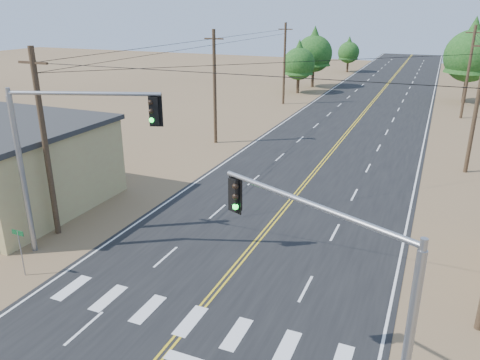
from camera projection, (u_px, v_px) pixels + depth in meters
The scene contains 14 objects.
road at pixel (322, 162), 37.56m from camera, with size 15.00×200.00×0.02m, color black.
utility_pole_left_near at pixel (45, 144), 24.10m from camera, with size 1.80×0.30×10.00m.
utility_pole_left_mid at pixel (215, 87), 41.36m from camera, with size 1.80×0.30×10.00m.
utility_pole_left_far at pixel (284, 63), 58.63m from camera, with size 1.80×0.30×10.00m.
utility_pole_right_mid at pixel (477, 105), 33.66m from camera, with size 1.80×0.30×10.00m.
utility_pole_right_far at pixel (468, 72), 50.92m from camera, with size 1.80×0.30×10.00m.
signal_mast_left at pixel (60, 145), 21.94m from camera, with size 6.81×2.59×8.31m.
signal_mast_right at pixel (343, 290), 12.11m from camera, with size 5.97×2.88×7.07m.
street_sign at pixel (20, 246), 21.24m from camera, with size 0.69×0.06×2.32m.
tree_left_near at pixel (299, 60), 66.50m from camera, with size 4.53×4.53×7.55m.
tree_left_mid at pixel (314, 50), 71.29m from camera, with size 5.51×5.51×9.18m.
tree_left_far at pixel (349, 50), 88.69m from camera, with size 4.00×4.00×6.66m.
tree_right_near at pixel (472, 51), 58.79m from camera, with size 6.47×6.47×10.78m.
tree_right_far at pixel (471, 42), 89.08m from camera, with size 5.40×5.40×8.99m.
Camera 1 is at (7.86, -5.46, 11.72)m, focal length 35.00 mm.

